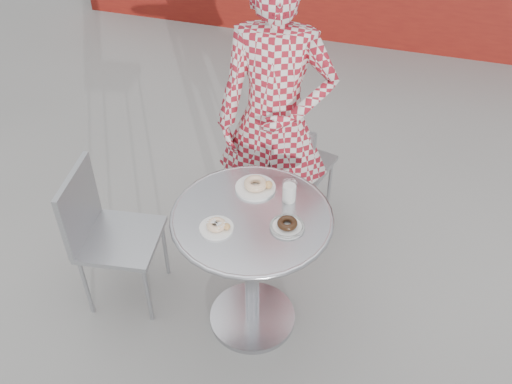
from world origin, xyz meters
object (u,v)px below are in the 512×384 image
(bistro_table, at_px, (252,244))
(plate_near, at_px, (217,226))
(chair_left, at_px, (123,261))
(milk_cup, at_px, (289,192))
(seated_person, at_px, (275,122))
(chair_far, at_px, (294,187))
(plate_far, at_px, (256,186))
(plate_checker, at_px, (287,225))

(bistro_table, relative_size, plate_near, 4.99)
(chair_left, relative_size, milk_cup, 7.74)
(chair_left, bearing_deg, seated_person, -53.56)
(chair_far, height_order, plate_far, chair_far)
(chair_left, bearing_deg, bistro_table, -96.66)
(seated_person, bearing_deg, chair_left, -142.53)
(milk_cup, bearing_deg, chair_left, -168.57)
(bistro_table, relative_size, milk_cup, 7.18)
(milk_cup, bearing_deg, plate_far, 168.65)
(chair_far, xyz_separation_m, plate_near, (-0.14, -1.03, 0.55))
(chair_far, height_order, plate_near, chair_far)
(bistro_table, distance_m, plate_far, 0.29)
(seated_person, relative_size, plate_near, 11.24)
(seated_person, relative_size, plate_checker, 10.88)
(plate_checker, distance_m, milk_cup, 0.20)
(milk_cup, bearing_deg, seated_person, 112.74)
(plate_near, relative_size, milk_cup, 1.44)
(chair_far, distance_m, chair_left, 1.19)
(bistro_table, xyz_separation_m, plate_checker, (0.18, -0.03, 0.21))
(plate_far, relative_size, plate_checker, 1.23)
(bistro_table, bearing_deg, plate_far, 100.78)
(bistro_table, relative_size, chair_left, 0.93)
(plate_near, bearing_deg, plate_far, 74.55)
(chair_far, relative_size, plate_far, 4.19)
(chair_left, xyz_separation_m, seated_person, (0.69, 0.68, 0.64))
(plate_near, distance_m, plate_checker, 0.33)
(chair_far, height_order, milk_cup, milk_cup)
(seated_person, bearing_deg, chair_far, 64.58)
(chair_left, relative_size, seated_person, 0.48)
(seated_person, distance_m, milk_cup, 0.54)
(chair_far, relative_size, seated_person, 0.48)
(chair_left, height_order, plate_checker, chair_left)
(plate_far, bearing_deg, milk_cup, -11.35)
(milk_cup, bearing_deg, bistro_table, -131.32)
(plate_checker, bearing_deg, milk_cup, 101.95)
(bistro_table, height_order, milk_cup, milk_cup)
(plate_far, bearing_deg, chair_left, -163.17)
(chair_left, bearing_deg, milk_cup, -86.80)
(plate_near, bearing_deg, plate_checker, 18.45)
(plate_far, bearing_deg, chair_far, 86.21)
(plate_checker, relative_size, milk_cup, 1.48)
(chair_far, distance_m, seated_person, 0.68)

